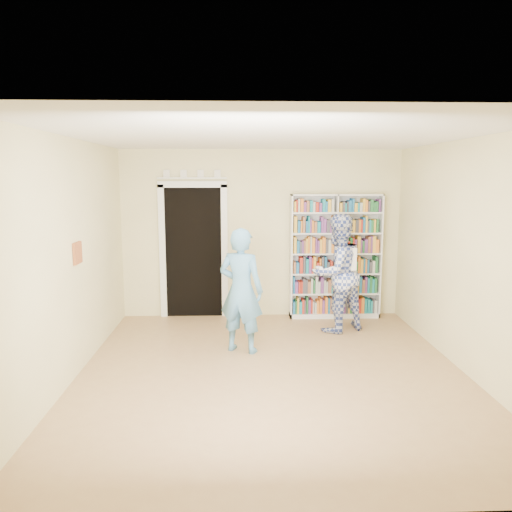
{
  "coord_description": "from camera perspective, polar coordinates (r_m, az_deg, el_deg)",
  "views": [
    {
      "loc": [
        -0.4,
        -5.53,
        2.26
      ],
      "look_at": [
        -0.15,
        0.9,
        1.24
      ],
      "focal_mm": 35.0,
      "sensor_mm": 36.0,
      "label": 1
    }
  ],
  "objects": [
    {
      "name": "floor",
      "position": [
        5.99,
        1.81,
        -13.18
      ],
      "size": [
        5.0,
        5.0,
        0.0
      ],
      "primitive_type": "plane",
      "color": "#A0754D",
      "rests_on": "ground"
    },
    {
      "name": "ceiling",
      "position": [
        5.56,
        1.95,
        13.52
      ],
      "size": [
        5.0,
        5.0,
        0.0
      ],
      "primitive_type": "plane",
      "rotation": [
        3.14,
        0.0,
        0.0
      ],
      "color": "white",
      "rests_on": "wall_back"
    },
    {
      "name": "wall_back",
      "position": [
        8.09,
        0.62,
        2.52
      ],
      "size": [
        4.5,
        0.0,
        4.5
      ],
      "primitive_type": "plane",
      "rotation": [
        1.57,
        0.0,
        0.0
      ],
      "color": "#F7EBAA",
      "rests_on": "floor"
    },
    {
      "name": "wall_left",
      "position": [
        5.9,
        -20.46,
        -0.44
      ],
      "size": [
        0.0,
        5.0,
        5.0
      ],
      "primitive_type": "plane",
      "rotation": [
        1.57,
        0.0,
        1.57
      ],
      "color": "#F7EBAA",
      "rests_on": "floor"
    },
    {
      "name": "wall_right",
      "position": [
        6.2,
        23.1,
        -0.17
      ],
      "size": [
        0.0,
        5.0,
        5.0
      ],
      "primitive_type": "plane",
      "rotation": [
        1.57,
        0.0,
        -1.57
      ],
      "color": "#F7EBAA",
      "rests_on": "floor"
    },
    {
      "name": "bookshelf",
      "position": [
        8.13,
        9.05,
        0.02
      ],
      "size": [
        1.45,
        0.27,
        2.0
      ],
      "rotation": [
        0.0,
        0.0,
        0.01
      ],
      "color": "white",
      "rests_on": "floor"
    },
    {
      "name": "doorway",
      "position": [
        8.11,
        -7.15,
        1.26
      ],
      "size": [
        1.1,
        0.08,
        2.43
      ],
      "color": "black",
      "rests_on": "floor"
    },
    {
      "name": "wall_art",
      "position": [
        6.08,
        -19.72,
        0.33
      ],
      "size": [
        0.03,
        0.25,
        0.25
      ],
      "primitive_type": "cube",
      "color": "brown",
      "rests_on": "wall_left"
    },
    {
      "name": "man_blue",
      "position": [
        6.45,
        -1.71,
        -3.96
      ],
      "size": [
        0.7,
        0.59,
        1.63
      ],
      "primitive_type": "imported",
      "rotation": [
        0.0,
        0.0,
        2.74
      ],
      "color": "#5591BD",
      "rests_on": "floor"
    },
    {
      "name": "man_plaid",
      "position": [
        7.41,
        9.27,
        -1.95
      ],
      "size": [
        1.05,
        0.97,
        1.74
      ],
      "primitive_type": "imported",
      "rotation": [
        0.0,
        0.0,
        3.61
      ],
      "color": "#304395",
      "rests_on": "floor"
    },
    {
      "name": "paper_sheet",
      "position": [
        7.2,
        10.56,
        -0.38
      ],
      "size": [
        0.23,
        0.02,
        0.33
      ],
      "primitive_type": "cube",
      "rotation": [
        0.0,
        0.0,
        0.05
      ],
      "color": "white",
      "rests_on": "man_plaid"
    }
  ]
}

